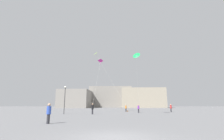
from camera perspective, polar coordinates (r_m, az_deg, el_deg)
The scene contains 14 objects.
ground_plane at distance 9.02m, azimuth 0.54°, elevation -22.47°, with size 300.00×300.00×0.00m, color slate.
person_in_orange at distance 40.58m, azimuth 4.56°, elevation -12.95°, with size 0.34×0.34×1.58m.
person_in_blue at distance 16.11m, azimuth -21.36°, elevation -13.52°, with size 0.39×0.39×1.77m.
person_in_red at distance 39.87m, azimuth 19.45°, elevation -12.21°, with size 0.38×0.38×1.76m.
person_in_purple at distance 34.80m, azimuth 8.87°, elevation -12.94°, with size 0.37×0.37×1.68m.
person_in_black at distance 29.77m, azimuth -7.06°, elevation -13.02°, with size 0.40×0.40×1.85m.
kite_emerald_diamond at distance 29.61m, azimuth 8.16°, elevation 5.06°, with size 1.88×7.12×9.56m.
kite_lime_delta at distance 42.63m, azimuth -5.78°, elevation 5.46°, with size 8.34×1.70×13.63m.
kite_magenta_delta at distance 36.15m, azimuth -4.39°, elevation 2.76°, with size 1.38×5.94×10.11m.
building_left_hall at distance 87.69m, azimuth -12.90°, elevation -9.75°, with size 15.16×16.83×8.93m.
building_centre_hall at distance 97.88m, azimuth -0.80°, elevation -9.35°, with size 24.47×10.35×11.91m.
building_right_hall at distance 93.69m, azimuth 10.39°, elevation -9.49°, with size 23.86×13.17×10.47m.
lamppost_east at distance 31.33m, azimuth -16.29°, elevation -8.34°, with size 0.36×0.36×4.97m.
handbag_beside_flyer at distance 40.73m, azimuth 5.07°, elevation -13.99°, with size 0.32×0.14×0.24m, color brown.
Camera 1 is at (-0.12, -8.86, 1.66)m, focal length 26.38 mm.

